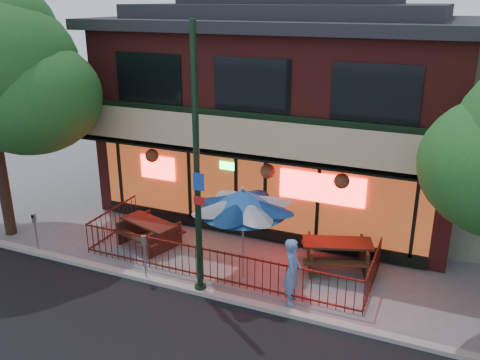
# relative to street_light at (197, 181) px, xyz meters

# --- Properties ---
(ground) EXTENTS (80.00, 80.00, 0.00)m
(ground) POSITION_rel_street_light_xyz_m (-0.00, 0.40, -3.15)
(ground) COLOR gray
(ground) RESTS_ON ground
(curb) EXTENTS (80.00, 0.25, 0.12)m
(curb) POSITION_rel_street_light_xyz_m (-0.00, -0.10, -3.09)
(curb) COLOR #999993
(curb) RESTS_ON ground
(restaurant_building) EXTENTS (12.96, 9.49, 8.05)m
(restaurant_building) POSITION_rel_street_light_xyz_m (-0.00, 7.51, 0.98)
(restaurant_building) COLOR maroon
(restaurant_building) RESTS_ON ground
(patio_fence) EXTENTS (8.44, 2.62, 1.00)m
(patio_fence) POSITION_rel_street_light_xyz_m (-0.00, 0.91, -2.52)
(patio_fence) COLOR #48150F
(patio_fence) RESTS_ON ground
(street_light) EXTENTS (0.43, 0.32, 7.00)m
(street_light) POSITION_rel_street_light_xyz_m (0.00, 0.00, 0.00)
(street_light) COLOR black
(street_light) RESTS_ON ground
(picnic_table_left) EXTENTS (2.23, 1.93, 0.81)m
(picnic_table_left) POSITION_rel_street_light_xyz_m (-2.77, 1.84, -2.62)
(picnic_table_left) COLOR #391D14
(picnic_table_left) RESTS_ON ground
(picnic_table_right) EXTENTS (2.36, 2.07, 0.85)m
(picnic_table_right) POSITION_rel_street_light_xyz_m (3.05, 2.69, -2.59)
(picnic_table_right) COLOR #3A2614
(picnic_table_right) RESTS_ON ground
(patio_umbrella) EXTENTS (2.39, 2.39, 2.74)m
(patio_umbrella) POSITION_rel_street_light_xyz_m (0.76, 1.10, -0.81)
(patio_umbrella) COLOR gray
(patio_umbrella) RESTS_ON ground
(pedestrian) EXTENTS (0.55, 0.72, 1.79)m
(pedestrian) POSITION_rel_street_light_xyz_m (2.39, 0.50, -2.26)
(pedestrian) COLOR #5E87BD
(pedestrian) RESTS_ON ground
(parking_meter_near) EXTENTS (0.15, 0.14, 1.37)m
(parking_meter_near) POSITION_rel_street_light_xyz_m (-1.66, -0.08, -2.22)
(parking_meter_near) COLOR #9B9EA3
(parking_meter_near) RESTS_ON ground
(parking_meter_far) EXTENTS (0.14, 0.13, 1.30)m
(parking_meter_far) POSITION_rel_street_light_xyz_m (-5.64, 0.00, -2.27)
(parking_meter_far) COLOR gray
(parking_meter_far) RESTS_ON ground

